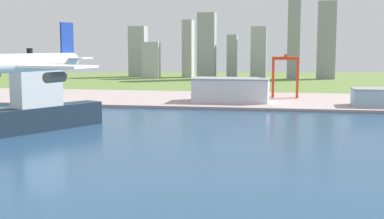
# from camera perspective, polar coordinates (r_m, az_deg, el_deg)

# --- Properties ---
(ground_plane) EXTENTS (2400.00, 2400.00, 0.00)m
(ground_plane) POSITION_cam_1_polar(r_m,az_deg,el_deg) (294.65, -0.66, -2.88)
(ground_plane) COLOR #5B7838
(water_bay) EXTENTS (840.00, 360.00, 0.15)m
(water_bay) POSITION_cam_1_polar(r_m,az_deg,el_deg) (237.09, -3.43, -5.30)
(water_bay) COLOR navy
(water_bay) RESTS_ON ground
(industrial_pier) EXTENTS (840.00, 140.00, 2.50)m
(industrial_pier) POSITION_cam_1_polar(r_m,az_deg,el_deg) (480.71, 3.67, 1.08)
(industrial_pier) COLOR #A89391
(industrial_pier) RESTS_ON ground
(airplane_landing) EXTENTS (35.02, 40.80, 13.15)m
(airplane_landing) POSITION_cam_1_polar(r_m,az_deg,el_deg) (117.24, -18.73, 4.77)
(airplane_landing) COLOR white
(cargo_ship) EXTENTS (50.38, 76.59, 49.06)m
(cargo_ship) POSITION_cam_1_polar(r_m,az_deg,el_deg) (323.73, -16.16, 0.17)
(cargo_ship) COLOR #192838
(cargo_ship) RESTS_ON water_bay
(port_crane_red) EXTENTS (24.77, 34.50, 40.81)m
(port_crane_red) POSITION_cam_1_polar(r_m,az_deg,el_deg) (491.79, 10.20, 4.66)
(port_crane_red) COLOR red
(port_crane_red) RESTS_ON industrial_pier
(warehouse_main) EXTENTS (65.79, 35.65, 20.42)m
(warehouse_main) POSITION_cam_1_polar(r_m,az_deg,el_deg) (453.89, 4.31, 2.18)
(warehouse_main) COLOR silver
(warehouse_main) RESTS_ON industrial_pier
(warehouse_annex) EXTENTS (37.62, 27.78, 14.20)m
(warehouse_annex) POSITION_cam_1_polar(r_m,az_deg,el_deg) (444.17, 19.53, 1.30)
(warehouse_annex) COLOR #99BCD1
(warehouse_annex) RESTS_ON industrial_pier
(distant_skyline) EXTENTS (328.54, 78.68, 124.04)m
(distant_skyline) POSITION_cam_1_polar(r_m,az_deg,el_deg) (817.64, 3.55, 6.76)
(distant_skyline) COLOR #9C9FA1
(distant_skyline) RESTS_ON ground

